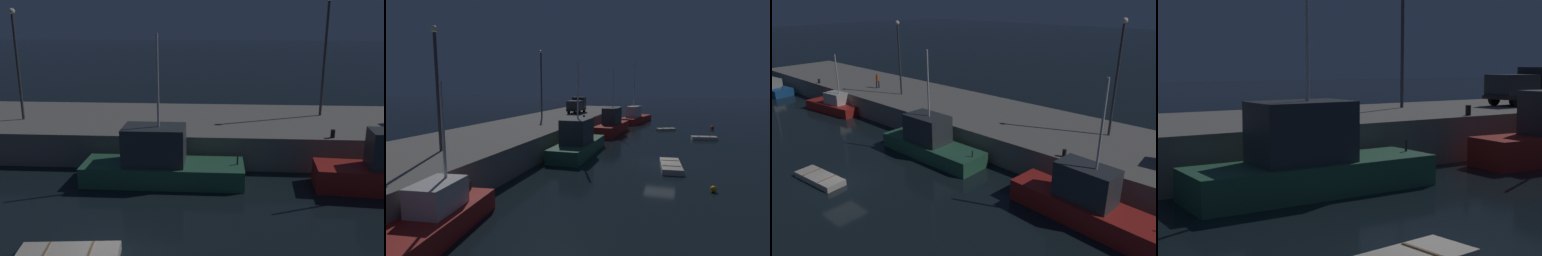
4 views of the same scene
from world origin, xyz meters
TOP-DOWN VIEW (x-y plane):
  - ground_plane at (0.00, 0.00)m, footprint 320.00×320.00m
  - pier_quay at (0.00, 14.87)m, footprint 75.68×10.35m
  - fishing_boat_white at (1.18, 7.64)m, footprint 9.61×2.85m
  - lamp_post_east at (12.53, 16.37)m, footprint 0.44×0.44m
  - utility_truck at (20.47, 13.89)m, footprint 5.49×2.23m
  - bollard_west at (11.89, 10.19)m, footprint 0.28×0.28m

SIDE VIEW (x-z plane):
  - ground_plane at x=0.00m, z-range 0.00..0.00m
  - pier_quay at x=0.00m, z-range 0.00..2.23m
  - fishing_boat_white at x=1.18m, z-range -3.16..5.64m
  - bollard_west at x=11.89m, z-range 2.23..2.76m
  - utility_truck at x=20.47m, z-range 2.27..4.70m
  - lamp_post_east at x=12.53m, z-range 2.92..11.88m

